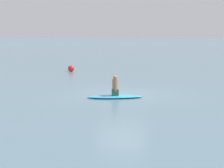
% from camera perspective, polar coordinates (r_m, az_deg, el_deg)
% --- Properties ---
extents(ground_plane, '(400.00, 400.00, 0.00)m').
position_cam_1_polar(ground_plane, '(17.15, 1.72, -1.88)').
color(ground_plane, slate).
extents(surfboard, '(2.83, 1.75, 0.14)m').
position_cam_1_polar(surfboard, '(16.34, 0.55, -2.17)').
color(surfboard, '#339EC6').
rests_on(surfboard, ground).
extents(person_paddler, '(0.40, 0.43, 0.99)m').
position_cam_1_polar(person_paddler, '(16.24, 0.55, -0.39)').
color(person_paddler, '#26664C').
rests_on(person_paddler, surfboard).
extents(buoy_marker, '(0.53, 0.53, 0.53)m').
position_cam_1_polar(buoy_marker, '(27.44, -7.08, 2.69)').
color(buoy_marker, red).
rests_on(buoy_marker, ground).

